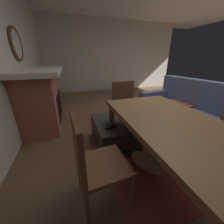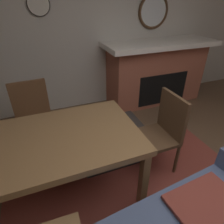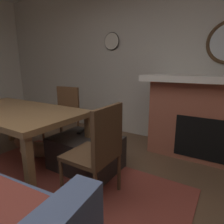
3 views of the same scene
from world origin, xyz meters
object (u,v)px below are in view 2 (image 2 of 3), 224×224
object	(u,v)px
dining_chair_west	(162,129)
wall_clock	(38,4)
small_dog	(55,171)
dining_chair_south	(34,114)
round_wall_mirror	(153,11)
dining_table	(35,149)
ottoman_coffee_table	(111,141)
fireplace	(156,72)
tv_remote	(95,126)

from	to	relation	value
dining_chair_west	wall_clock	distance (m)	2.39
small_dog	dining_chair_south	bearing A→B (deg)	-80.03
round_wall_mirror	dining_table	xyz separation A→B (m)	(2.20, 1.82, -0.91)
ottoman_coffee_table	dining_table	xyz separation A→B (m)	(0.86, 0.37, 0.46)
fireplace	small_dog	xyz separation A→B (m)	(2.09, 1.37, -0.41)
wall_clock	dining_chair_south	bearing A→B (deg)	70.56
tv_remote	dining_chair_south	size ratio (longest dim) A/B	0.17
fireplace	dining_chair_west	distance (m)	1.77
ottoman_coffee_table	tv_remote	xyz separation A→B (m)	(0.18, -0.12, 0.22)
round_wall_mirror	ottoman_coffee_table	bearing A→B (deg)	47.01
tv_remote	dining_chair_west	xyz separation A→B (m)	(-0.64, 0.49, 0.10)
dining_chair_west	round_wall_mirror	bearing A→B (deg)	-115.86
tv_remote	dining_chair_west	world-z (taller)	dining_chair_west
tv_remote	wall_clock	xyz separation A→B (m)	(0.35, -1.33, 1.29)
tv_remote	wall_clock	size ratio (longest dim) A/B	0.51
dining_table	wall_clock	world-z (taller)	wall_clock
wall_clock	fireplace	bearing A→B (deg)	171.34
ottoman_coffee_table	small_dog	size ratio (longest dim) A/B	1.56
dining_table	small_dog	world-z (taller)	dining_table
fireplace	round_wall_mirror	world-z (taller)	round_wall_mirror
tv_remote	dining_chair_south	world-z (taller)	dining_chair_south
tv_remote	small_dog	size ratio (longest dim) A/B	0.30
fireplace	wall_clock	world-z (taller)	wall_clock
fireplace	dining_chair_west	bearing A→B (deg)	60.10
ottoman_coffee_table	tv_remote	bearing A→B (deg)	-33.44
dining_chair_west	wall_clock	world-z (taller)	wall_clock
fireplace	ottoman_coffee_table	world-z (taller)	fireplace
fireplace	tv_remote	world-z (taller)	fireplace
tv_remote	wall_clock	bearing A→B (deg)	-94.49
small_dog	dining_chair_west	bearing A→B (deg)	172.30
fireplace	small_dog	world-z (taller)	fireplace
dining_table	tv_remote	bearing A→B (deg)	-144.04
small_dog	wall_clock	distance (m)	2.27
dining_table	dining_chair_south	size ratio (longest dim) A/B	2.00
wall_clock	dining_chair_west	bearing A→B (deg)	118.63
dining_chair_west	tv_remote	bearing A→B (deg)	-37.31
fireplace	small_dog	distance (m)	2.53
fireplace	dining_table	bearing A→B (deg)	34.83
dining_chair_west	small_dog	size ratio (longest dim) A/B	1.77
round_wall_mirror	small_dog	xyz separation A→B (m)	(2.09, 1.66, -1.40)
ottoman_coffee_table	wall_clock	size ratio (longest dim) A/B	2.59
fireplace	small_dog	size ratio (longest dim) A/B	3.81
fireplace	ottoman_coffee_table	size ratio (longest dim) A/B	2.44
tv_remote	fireplace	bearing A→B (deg)	-164.86
fireplace	tv_remote	size ratio (longest dim) A/B	12.50
round_wall_mirror	tv_remote	distance (m)	2.33
fireplace	wall_clock	distance (m)	2.21
ottoman_coffee_table	dining_chair_west	size ratio (longest dim) A/B	0.88
fireplace	dining_table	size ratio (longest dim) A/B	1.07
dining_chair_west	fireplace	bearing A→B (deg)	-119.90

